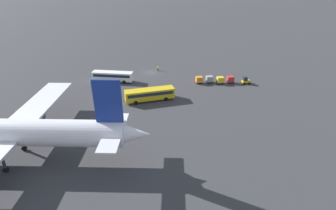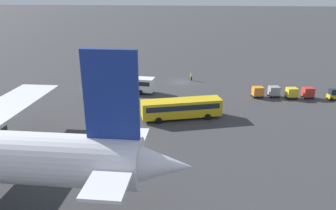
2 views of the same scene
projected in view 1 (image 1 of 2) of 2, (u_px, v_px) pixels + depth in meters
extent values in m
plane|color=#38383A|center=(151.00, 72.00, 86.70)|extent=(600.00, 600.00, 0.00)
cone|color=silver|center=(133.00, 134.00, 43.30)|extent=(5.98, 4.18, 4.11)
cube|color=silver|center=(42.00, 102.00, 55.09)|extent=(5.99, 20.34, 0.44)
cube|color=navy|center=(108.00, 102.00, 40.68)|extent=(4.41, 0.42, 7.30)
cube|color=silver|center=(114.00, 131.00, 43.17)|extent=(3.23, 11.90, 0.28)
cylinder|color=#38383D|center=(30.00, 115.00, 53.09)|extent=(5.32, 2.58, 2.51)
cylinder|color=#38383D|center=(4.00, 163.00, 43.02)|extent=(0.50, 0.50, 3.65)
cylinder|color=black|center=(6.00, 170.00, 43.65)|extent=(0.91, 0.51, 0.90)
cylinder|color=#38383D|center=(22.00, 142.00, 48.29)|extent=(0.50, 0.50, 3.65)
cylinder|color=black|center=(24.00, 148.00, 48.92)|extent=(0.91, 0.51, 0.90)
cube|color=white|center=(113.00, 76.00, 78.90)|extent=(12.42, 3.96, 2.60)
cube|color=#192333|center=(113.00, 75.00, 78.70)|extent=(11.45, 3.89, 0.83)
cylinder|color=black|center=(100.00, 81.00, 78.69)|extent=(1.03, 0.41, 1.00)
cylinder|color=black|center=(103.00, 78.00, 81.10)|extent=(1.03, 0.41, 1.00)
cylinder|color=black|center=(124.00, 82.00, 77.85)|extent=(1.03, 0.41, 1.00)
cylinder|color=black|center=(126.00, 79.00, 80.26)|extent=(1.03, 0.41, 1.00)
cube|color=gold|center=(150.00, 94.00, 67.30)|extent=(12.98, 6.31, 2.63)
cube|color=#192333|center=(150.00, 92.00, 67.09)|extent=(12.01, 6.07, 0.84)
cylinder|color=black|center=(136.00, 103.00, 65.66)|extent=(1.04, 0.57, 1.00)
cylinder|color=black|center=(134.00, 98.00, 68.24)|extent=(1.04, 0.57, 1.00)
cylinder|color=black|center=(166.00, 99.00, 67.52)|extent=(1.04, 0.57, 1.00)
cylinder|color=black|center=(163.00, 94.00, 70.10)|extent=(1.04, 0.57, 1.00)
cube|color=gold|center=(246.00, 81.00, 77.93)|extent=(2.58, 1.67, 0.70)
cube|color=#192333|center=(245.00, 79.00, 77.46)|extent=(1.26, 1.33, 1.10)
cylinder|color=black|center=(244.00, 84.00, 77.36)|extent=(0.63, 0.32, 0.60)
cylinder|color=black|center=(242.00, 82.00, 78.59)|extent=(0.63, 0.32, 0.60)
cylinder|color=black|center=(250.00, 83.00, 77.58)|extent=(0.63, 0.32, 0.60)
cylinder|color=black|center=(248.00, 82.00, 78.82)|extent=(0.63, 0.32, 0.60)
cylinder|color=#1E1E2D|center=(158.00, 70.00, 88.00)|extent=(0.32, 0.32, 0.85)
cylinder|color=yellow|center=(158.00, 67.00, 87.66)|extent=(0.38, 0.38, 0.65)
sphere|color=tan|center=(158.00, 66.00, 87.46)|extent=(0.24, 0.24, 0.24)
cube|color=#38383D|center=(230.00, 82.00, 78.44)|extent=(2.25, 1.99, 0.10)
cube|color=#B72D28|center=(230.00, 79.00, 78.06)|extent=(2.14, 1.89, 1.60)
cylinder|color=black|center=(228.00, 83.00, 77.88)|extent=(0.37, 0.18, 0.36)
cylinder|color=black|center=(227.00, 82.00, 79.01)|extent=(0.37, 0.18, 0.36)
cylinder|color=black|center=(233.00, 83.00, 78.09)|extent=(0.37, 0.18, 0.36)
cylinder|color=black|center=(232.00, 81.00, 79.22)|extent=(0.37, 0.18, 0.36)
cube|color=#38383D|center=(220.00, 82.00, 78.02)|extent=(2.25, 1.99, 0.10)
cube|color=gold|center=(220.00, 80.00, 77.64)|extent=(2.14, 1.89, 1.60)
cylinder|color=black|center=(218.00, 84.00, 77.46)|extent=(0.37, 0.18, 0.36)
cylinder|color=black|center=(217.00, 82.00, 78.59)|extent=(0.37, 0.18, 0.36)
cylinder|color=black|center=(223.00, 84.00, 77.67)|extent=(0.37, 0.18, 0.36)
cylinder|color=black|center=(222.00, 82.00, 78.79)|extent=(0.37, 0.18, 0.36)
cube|color=#38383D|center=(209.00, 81.00, 78.66)|extent=(2.25, 1.99, 0.10)
cube|color=gray|center=(209.00, 79.00, 78.27)|extent=(2.14, 1.89, 1.60)
cylinder|color=black|center=(207.00, 83.00, 78.10)|extent=(0.37, 0.18, 0.36)
cylinder|color=black|center=(206.00, 81.00, 79.22)|extent=(0.37, 0.18, 0.36)
cylinder|color=black|center=(212.00, 83.00, 78.30)|extent=(0.37, 0.18, 0.36)
cylinder|color=black|center=(211.00, 81.00, 79.43)|extent=(0.37, 0.18, 0.36)
cube|color=#38383D|center=(199.00, 82.00, 78.21)|extent=(2.25, 1.99, 0.10)
cube|color=orange|center=(199.00, 79.00, 77.83)|extent=(2.14, 1.89, 1.60)
cylinder|color=black|center=(197.00, 84.00, 77.65)|extent=(0.37, 0.18, 0.36)
cylinder|color=black|center=(196.00, 82.00, 78.78)|extent=(0.37, 0.18, 0.36)
cylinder|color=black|center=(202.00, 83.00, 77.86)|extent=(0.37, 0.18, 0.36)
cylinder|color=black|center=(201.00, 82.00, 78.98)|extent=(0.37, 0.18, 0.36)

